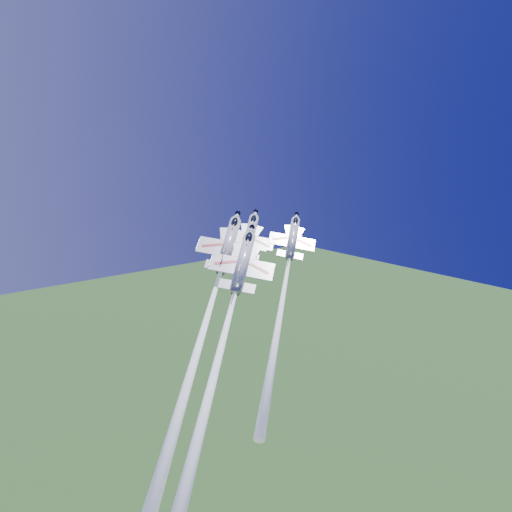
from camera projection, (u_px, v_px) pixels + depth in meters
jet_lead at (228, 321)px, 94.35m from camera, size 34.89×36.43×44.26m
jet_left at (205, 326)px, 91.04m from camera, size 35.50×36.70×43.00m
jet_right at (283, 297)px, 96.45m from camera, size 27.78×28.71×33.62m
jet_slot at (221, 346)px, 85.47m from camera, size 34.46×35.50×41.40m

